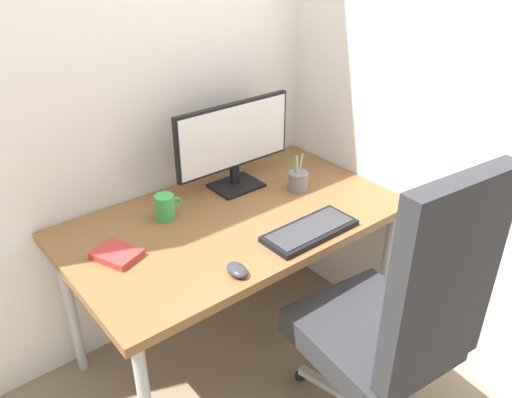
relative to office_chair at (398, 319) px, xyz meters
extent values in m
plane|color=gray|center=(-0.14, 0.73, -0.60)|extent=(8.00, 8.00, 0.00)
cube|color=white|center=(-0.14, 1.16, 0.80)|extent=(2.88, 0.04, 2.80)
cube|color=white|center=(0.58, 0.52, 0.80)|extent=(0.04, 2.29, 2.80)
cube|color=brown|center=(-0.14, 0.73, 0.10)|extent=(1.37, 0.79, 0.04)
cylinder|color=#B2B5BA|center=(0.48, 0.40, -0.26)|extent=(0.04, 0.04, 0.68)
cylinder|color=#B2B5BA|center=(-0.77, 1.07, -0.26)|extent=(0.04, 0.04, 0.68)
cylinder|color=#B2B5BA|center=(0.48, 1.07, -0.26)|extent=(0.04, 0.04, 0.68)
sphere|color=black|center=(0.27, 0.25, -0.58)|extent=(0.05, 0.05, 0.05)
cube|color=silver|center=(0.14, 0.18, -0.54)|extent=(0.27, 0.18, 0.03)
sphere|color=black|center=(-0.05, 0.40, -0.58)|extent=(0.05, 0.05, 0.05)
cube|color=silver|center=(-0.02, 0.25, -0.54)|extent=(0.10, 0.30, 0.03)
cylinder|color=silver|center=(0.01, 0.11, -0.36)|extent=(0.04, 0.04, 0.32)
cube|color=#2D2D33|center=(0.01, 0.11, -0.15)|extent=(0.53, 0.54, 0.10)
cube|color=#2D2D33|center=(-0.01, -0.14, 0.25)|extent=(0.44, 0.11, 0.70)
cube|color=black|center=(0.03, 0.94, 0.12)|extent=(0.22, 0.17, 0.01)
cube|color=black|center=(0.03, 0.95, 0.18)|extent=(0.04, 0.02, 0.10)
cube|color=black|center=(0.03, 0.96, 0.36)|extent=(0.58, 0.02, 0.29)
cube|color=silver|center=(0.03, 0.94, 0.36)|extent=(0.56, 0.01, 0.27)
cube|color=black|center=(0.01, 0.45, 0.13)|extent=(0.39, 0.16, 0.02)
cube|color=#333338|center=(0.01, 0.45, 0.14)|extent=(0.36, 0.13, 0.00)
ellipsoid|color=#333338|center=(-0.36, 0.42, 0.13)|extent=(0.07, 0.10, 0.03)
cylinder|color=slate|center=(0.22, 0.74, 0.16)|extent=(0.09, 0.09, 0.09)
cylinder|color=silver|center=(0.22, 0.74, 0.22)|extent=(0.02, 0.01, 0.13)
cylinder|color=silver|center=(0.23, 0.74, 0.22)|extent=(0.02, 0.01, 0.13)
torus|color=black|center=(0.22, 0.74, 0.17)|extent=(0.04, 0.04, 0.01)
cylinder|color=#3FAD59|center=(0.22, 0.76, 0.21)|extent=(0.01, 0.01, 0.14)
cube|color=#B23333|center=(-0.64, 0.77, 0.13)|extent=(0.17, 0.19, 0.03)
cylinder|color=#3FAD59|center=(-0.37, 0.90, 0.17)|extent=(0.08, 0.08, 0.10)
torus|color=#3FAD59|center=(-0.31, 0.90, 0.17)|extent=(0.05, 0.01, 0.05)
camera|label=1|loc=(-1.21, -0.73, 1.20)|focal=36.17mm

